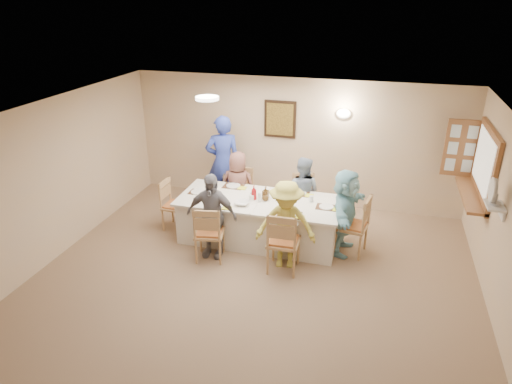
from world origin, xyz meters
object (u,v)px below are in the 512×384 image
(desk_fan, at_px, (495,195))
(chair_back_right, at_px, (303,200))
(chair_front_left, at_px, (209,232))
(diner_back_right, at_px, (302,193))
(chair_back_left, at_px, (240,193))
(chair_front_right, at_px, (284,240))
(condiment_ketchup, at_px, (254,193))
(caregiver, at_px, (223,162))
(dining_table, at_px, (259,220))
(diner_front_right, at_px, (286,225))
(diner_front_left, at_px, (212,215))
(diner_right_end, at_px, (345,212))
(serving_hatch, at_px, (485,164))
(chair_left_end, at_px, (176,205))
(diner_back_left, at_px, (238,186))
(chair_right_end, at_px, (352,225))

(desk_fan, relative_size, chair_back_right, 0.32)
(chair_front_left, xyz_separation_m, diner_back_right, (1.20, 1.48, 0.19))
(chair_back_right, bearing_deg, desk_fan, -40.20)
(chair_back_left, height_order, chair_back_right, chair_back_left)
(chair_front_right, bearing_deg, condiment_ketchup, -50.09)
(desk_fan, height_order, caregiver, caregiver)
(dining_table, height_order, diner_front_right, diner_front_right)
(diner_front_right, bearing_deg, dining_table, 122.84)
(chair_back_left, relative_size, condiment_ketchup, 3.77)
(desk_fan, relative_size, diner_front_right, 0.21)
(diner_front_left, xyz_separation_m, diner_right_end, (2.02, 0.68, 0.01))
(desk_fan, bearing_deg, serving_hatch, 85.34)
(serving_hatch, xyz_separation_m, diner_back_right, (-2.85, 0.03, -0.83))
(diner_front_left, height_order, diner_front_right, diner_front_right)
(chair_left_end, height_order, diner_back_left, diner_back_left)
(diner_front_right, distance_m, condiment_ketchup, 0.97)
(chair_back_left, relative_size, diner_back_right, 0.70)
(chair_back_right, distance_m, chair_left_end, 2.29)
(serving_hatch, relative_size, chair_front_right, 1.47)
(chair_back_left, relative_size, diner_right_end, 0.65)
(chair_back_right, relative_size, caregiver, 0.50)
(chair_front_right, height_order, diner_back_left, diner_back_left)
(diner_right_end, bearing_deg, diner_back_right, 57.20)
(diner_back_right, bearing_deg, desk_fan, 160.00)
(chair_right_end, bearing_deg, chair_front_left, -59.29)
(serving_hatch, distance_m, dining_table, 3.68)
(serving_hatch, relative_size, chair_back_right, 1.62)
(diner_back_left, distance_m, condiment_ketchup, 0.89)
(chair_front_right, xyz_separation_m, diner_front_right, (0.00, 0.12, 0.20))
(diner_back_left, xyz_separation_m, diner_back_right, (1.20, 0.00, 0.01))
(serving_hatch, xyz_separation_m, desk_fan, (-0.11, -1.35, 0.05))
(serving_hatch, relative_size, dining_table, 0.55)
(caregiver, bearing_deg, chair_back_right, 145.40)
(diner_front_right, bearing_deg, chair_front_left, 177.13)
(dining_table, bearing_deg, desk_fan, -11.81)
(chair_left_end, height_order, caregiver, caregiver)
(diner_front_right, bearing_deg, condiment_ketchup, 127.72)
(desk_fan, relative_size, condiment_ketchup, 1.22)
(diner_back_right, relative_size, diner_front_right, 0.94)
(diner_back_right, xyz_separation_m, condiment_ketchup, (-0.69, -0.70, 0.22))
(chair_right_end, bearing_deg, condiment_ketchup, -79.04)
(desk_fan, xyz_separation_m, caregiver, (-4.39, 1.85, -0.63))
(chair_right_end, relative_size, diner_back_left, 0.77)
(serving_hatch, xyz_separation_m, diner_front_right, (-2.85, -1.33, -0.79))
(chair_front_right, bearing_deg, diner_right_end, -137.33)
(chair_front_left, distance_m, chair_front_right, 1.20)
(dining_table, distance_m, diner_back_right, 0.95)
(desk_fan, xyz_separation_m, chair_front_left, (-3.94, -0.10, -1.07))
(serving_hatch, relative_size, caregiver, 0.81)
(chair_right_end, height_order, diner_back_left, diner_back_left)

